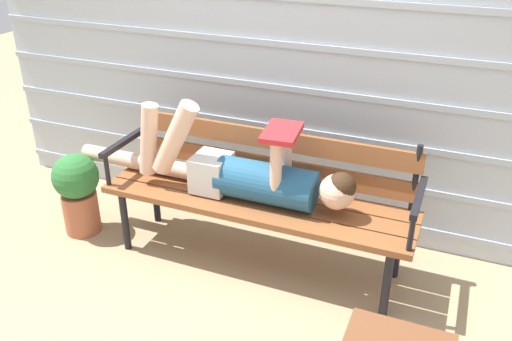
% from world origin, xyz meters
% --- Properties ---
extents(ground_plane, '(12.00, 12.00, 0.00)m').
position_xyz_m(ground_plane, '(0.00, 0.00, 0.00)').
color(ground_plane, tan).
extents(house_siding, '(4.24, 0.08, 2.37)m').
position_xyz_m(house_siding, '(0.00, 0.63, 1.18)').
color(house_siding, '#B2BCC6').
rests_on(house_siding, ground).
extents(park_bench, '(1.79, 0.46, 0.81)m').
position_xyz_m(park_bench, '(0.00, 0.14, 0.47)').
color(park_bench, brown).
rests_on(park_bench, ground).
extents(reclining_person, '(1.76, 0.26, 0.55)m').
position_xyz_m(reclining_person, '(-0.10, 0.07, 0.58)').
color(reclining_person, '#23567A').
extents(potted_plant, '(0.29, 0.29, 0.54)m').
position_xyz_m(potted_plant, '(-1.17, -0.04, 0.30)').
color(potted_plant, '#AD5B3D').
rests_on(potted_plant, ground).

